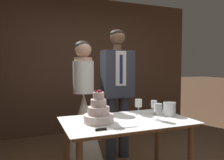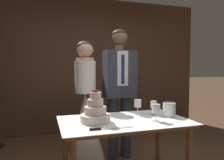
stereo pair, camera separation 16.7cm
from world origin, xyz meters
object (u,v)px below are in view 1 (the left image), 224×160
(wine_glass_middle, at_px, (139,104))
(groom, at_px, (117,86))
(tiered_cake, at_px, (99,113))
(cake_table, at_px, (127,129))
(cake_knife, at_px, (109,129))
(wine_glass_far, at_px, (158,109))
(hurricane_candle, at_px, (169,109))
(wine_glass_near, at_px, (154,105))
(bride, at_px, (84,118))

(wine_glass_middle, height_order, groom, groom)
(tiered_cake, bearing_deg, cake_table, -0.29)
(cake_table, bearing_deg, cake_knife, -138.70)
(wine_glass_far, distance_m, hurricane_candle, 0.28)
(cake_knife, bearing_deg, wine_glass_near, 29.24)
(wine_glass_near, bearing_deg, cake_knife, -151.71)
(hurricane_candle, bearing_deg, wine_glass_far, -149.50)
(wine_glass_far, xyz_separation_m, bride, (-0.53, 0.98, -0.27))
(wine_glass_far, relative_size, hurricane_candle, 1.13)
(cake_table, distance_m, hurricane_candle, 0.55)
(tiered_cake, height_order, wine_glass_middle, tiered_cake)
(bride, bearing_deg, hurricane_candle, -47.45)
(wine_glass_near, height_order, bride, bride)
(bride, bearing_deg, cake_table, -73.70)
(wine_glass_middle, height_order, wine_glass_far, wine_glass_middle)
(hurricane_candle, xyz_separation_m, bride, (-0.77, 0.84, -0.22))
(cake_knife, height_order, wine_glass_far, wine_glass_far)
(bride, bearing_deg, wine_glass_near, -48.69)
(wine_glass_near, bearing_deg, groom, 101.55)
(cake_table, height_order, wine_glass_middle, wine_glass_middle)
(wine_glass_middle, height_order, bride, bride)
(wine_glass_near, relative_size, wine_glass_middle, 0.91)
(bride, height_order, groom, groom)
(bride, bearing_deg, groom, -0.07)
(hurricane_candle, distance_m, bride, 1.16)
(cake_table, xyz_separation_m, cake_knife, (-0.30, -0.26, 0.10))
(cake_table, height_order, wine_glass_near, wine_glass_near)
(bride, bearing_deg, tiered_cake, -93.89)
(groom, bearing_deg, wine_glass_far, -87.68)
(wine_glass_near, distance_m, wine_glass_far, 0.27)
(cake_table, distance_m, wine_glass_near, 0.46)
(tiered_cake, bearing_deg, bride, 86.11)
(bride, distance_m, groom, 0.65)
(wine_glass_near, distance_m, wine_glass_middle, 0.18)
(groom, bearing_deg, cake_table, -106.31)
(wine_glass_near, height_order, wine_glass_middle, wine_glass_middle)
(cake_table, relative_size, hurricane_candle, 8.58)
(hurricane_candle, xyz_separation_m, groom, (-0.28, 0.84, 0.20))
(cake_table, bearing_deg, wine_glass_far, -25.95)
(wine_glass_near, relative_size, groom, 0.09)
(cake_knife, relative_size, wine_glass_near, 2.46)
(tiered_cake, distance_m, bride, 0.88)
(hurricane_candle, bearing_deg, cake_table, -179.82)
(tiered_cake, height_order, wine_glass_near, tiered_cake)
(hurricane_candle, bearing_deg, wine_glass_near, 139.69)
(cake_table, relative_size, wine_glass_middle, 7.40)
(tiered_cake, xyz_separation_m, groom, (0.55, 0.84, 0.18))
(wine_glass_near, bearing_deg, bride, 131.31)
(wine_glass_far, relative_size, groom, 0.09)
(hurricane_candle, bearing_deg, wine_glass_middle, 150.24)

